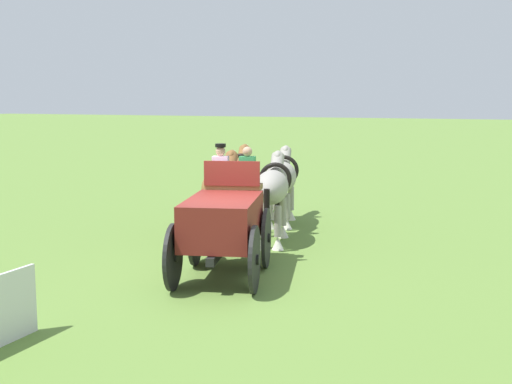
{
  "coord_description": "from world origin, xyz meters",
  "views": [
    {
      "loc": [
        -12.04,
        -5.95,
        3.71
      ],
      "look_at": [
        4.16,
        1.05,
        1.2
      ],
      "focal_mm": 46.67,
      "sensor_mm": 36.0,
      "label": 1
    }
  ],
  "objects": [
    {
      "name": "draft_horse_lead_off",
      "position": [
        6.13,
        1.08,
        1.35
      ],
      "size": [
        3.05,
        1.44,
        2.22
      ],
      "color": "#9E998E",
      "rests_on": "ground"
    },
    {
      "name": "draft_horse_lead_near",
      "position": [
        5.77,
        2.33,
        1.38
      ],
      "size": [
        2.9,
        1.42,
        2.25
      ],
      "color": "brown",
      "rests_on": "ground"
    },
    {
      "name": "ground_plane",
      "position": [
        0.0,
        0.0,
        0.0
      ],
      "size": [
        220.0,
        220.0,
        0.0
      ],
      "primitive_type": "plane",
      "color": "olive"
    },
    {
      "name": "draft_horse_rear_near",
      "position": [
        3.27,
        1.61,
        1.39
      ],
      "size": [
        3.07,
        1.48,
        2.26
      ],
      "color": "brown",
      "rests_on": "ground"
    },
    {
      "name": "show_wagon",
      "position": [
        0.18,
        0.05,
        1.18
      ],
      "size": [
        5.53,
        2.51,
        2.68
      ],
      "color": "maroon",
      "rests_on": "ground"
    },
    {
      "name": "draft_horse_rear_off",
      "position": [
        3.64,
        0.37,
        1.38
      ],
      "size": [
        3.07,
        1.4,
        2.26
      ],
      "color": "#9E998E",
      "rests_on": "ground"
    }
  ]
}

